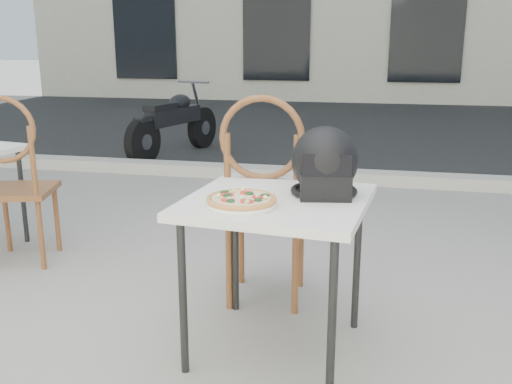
% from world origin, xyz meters
% --- Properties ---
extents(ground, '(80.00, 80.00, 0.00)m').
position_xyz_m(ground, '(0.00, 0.00, 0.00)').
color(ground, gray).
rests_on(ground, ground).
extents(street_asphalt, '(30.00, 8.00, 0.00)m').
position_xyz_m(street_asphalt, '(0.00, 7.00, 0.00)').
color(street_asphalt, black).
rests_on(street_asphalt, ground).
extents(curb, '(30.00, 0.25, 0.12)m').
position_xyz_m(curb, '(0.00, 3.00, 0.06)').
color(curb, '#A7A39C').
rests_on(curb, ground).
extents(cafe_table_main, '(0.84, 0.84, 0.72)m').
position_xyz_m(cafe_table_main, '(0.37, -0.34, 0.66)').
color(cafe_table_main, silver).
rests_on(cafe_table_main, ground).
extents(plate, '(0.33, 0.33, 0.02)m').
position_xyz_m(plate, '(0.25, -0.50, 0.73)').
color(plate, white).
rests_on(plate, cafe_table_main).
extents(pizza, '(0.30, 0.30, 0.04)m').
position_xyz_m(pizza, '(0.25, -0.50, 0.75)').
color(pizza, '#C78949').
rests_on(pizza, plate).
extents(helmet, '(0.34, 0.35, 0.30)m').
position_xyz_m(helmet, '(0.56, -0.24, 0.86)').
color(helmet, black).
rests_on(helmet, cafe_table_main).
extents(cafe_chair_main, '(0.46, 0.46, 1.13)m').
position_xyz_m(cafe_chair_main, '(0.22, 0.11, 0.63)').
color(cafe_chair_main, brown).
rests_on(cafe_chair_main, ground).
extents(cafe_chair_side, '(0.51, 0.51, 1.08)m').
position_xyz_m(cafe_chair_side, '(-1.40, 0.33, 0.60)').
color(cafe_chair_side, brown).
rests_on(cafe_chair_side, ground).
extents(motorcycle, '(0.63, 1.77, 0.90)m').
position_xyz_m(motorcycle, '(-1.70, 3.99, 0.40)').
color(motorcycle, black).
rests_on(motorcycle, street_asphalt).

